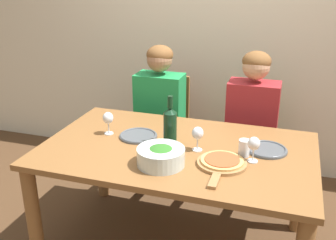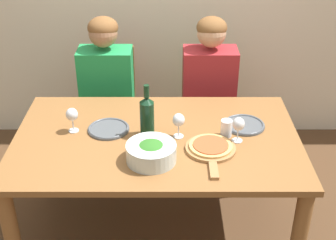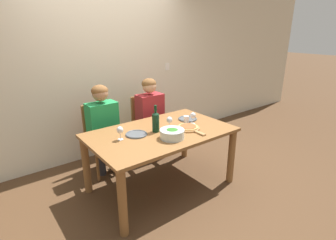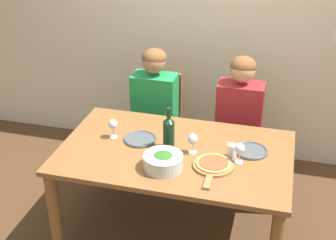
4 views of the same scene
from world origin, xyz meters
TOP-DOWN VIEW (x-y plane):
  - back_wall at (0.00, 1.34)m, footprint 10.00×0.06m
  - dining_table at (0.00, 0.00)m, footprint 1.65×1.01m
  - chair_left at (-0.38, 0.87)m, footprint 0.42×0.42m
  - chair_right at (0.36, 0.87)m, footprint 0.42×0.42m
  - person_woman at (-0.38, 0.75)m, footprint 0.47×0.51m
  - person_man at (0.36, 0.75)m, footprint 0.47×0.51m
  - wine_bottle at (-0.05, 0.03)m, footprint 0.08×0.08m
  - broccoli_bowl at (-0.02, -0.24)m, footprint 0.27×0.27m
  - dinner_plate_left at (-0.29, 0.08)m, footprint 0.25×0.25m
  - dinner_plate_right at (0.52, 0.12)m, footprint 0.25×0.25m
  - pizza_on_board at (0.30, -0.14)m, footprint 0.28×0.42m
  - wine_glass_left at (-0.49, 0.06)m, footprint 0.07×0.07m
  - wine_glass_right at (0.46, -0.05)m, footprint 0.07×0.07m
  - wine_glass_centre at (0.13, 0.00)m, footprint 0.07×0.07m
  - water_tumbler at (0.40, 0.01)m, footprint 0.07×0.07m

SIDE VIEW (x-z plane):
  - chair_left at x=-0.38m, z-range 0.03..0.95m
  - chair_right at x=0.36m, z-range 0.03..0.95m
  - dining_table at x=0.00m, z-range 0.26..1.00m
  - person_woman at x=-0.38m, z-range 0.12..1.33m
  - person_man at x=0.36m, z-range 0.12..1.33m
  - dinner_plate_left at x=-0.29m, z-range 0.74..0.76m
  - dinner_plate_right at x=0.52m, z-range 0.74..0.76m
  - pizza_on_board at x=0.30m, z-range 0.74..0.77m
  - water_tumbler at x=0.40m, z-range 0.74..0.84m
  - broccoli_bowl at x=-0.02m, z-range 0.74..0.85m
  - wine_glass_left at x=-0.49m, z-range 0.77..0.92m
  - wine_glass_right at x=0.46m, z-range 0.77..0.92m
  - wine_glass_centre at x=0.13m, z-range 0.77..0.92m
  - wine_bottle at x=-0.05m, z-range 0.71..1.03m
  - back_wall at x=0.00m, z-range 0.00..2.70m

